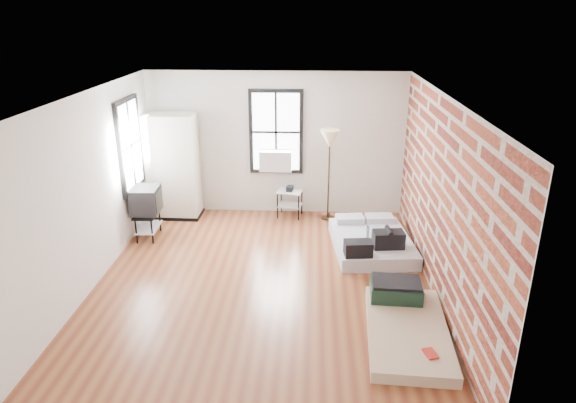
# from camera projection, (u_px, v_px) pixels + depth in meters

# --- Properties ---
(ground) EXTENTS (6.00, 6.00, 0.00)m
(ground) POSITION_uv_depth(u_px,v_px,m) (263.00, 285.00, 7.69)
(ground) COLOR maroon
(ground) RESTS_ON ground
(room_shell) EXTENTS (5.02, 6.02, 2.80)m
(room_shell) POSITION_uv_depth(u_px,v_px,m) (279.00, 167.00, 7.41)
(room_shell) COLOR silver
(room_shell) RESTS_ON ground
(mattress_main) EXTENTS (1.43, 1.84, 0.55)m
(mattress_main) POSITION_uv_depth(u_px,v_px,m) (371.00, 241.00, 8.77)
(mattress_main) COLOR silver
(mattress_main) RESTS_ON ground
(mattress_bare) EXTENTS (1.10, 1.93, 0.40)m
(mattress_bare) POSITION_uv_depth(u_px,v_px,m) (404.00, 320.00, 6.60)
(mattress_bare) COLOR tan
(mattress_bare) RESTS_ON ground
(wardrobe) EXTENTS (1.04, 0.61, 2.04)m
(wardrobe) POSITION_uv_depth(u_px,v_px,m) (172.00, 167.00, 9.90)
(wardrobe) COLOR black
(wardrobe) RESTS_ON ground
(side_table) EXTENTS (0.54, 0.46, 0.63)m
(side_table) POSITION_uv_depth(u_px,v_px,m) (290.00, 196.00, 10.07)
(side_table) COLOR black
(side_table) RESTS_ON ground
(floor_lamp) EXTENTS (0.38, 0.38, 1.78)m
(floor_lamp) POSITION_uv_depth(u_px,v_px,m) (330.00, 143.00, 9.58)
(floor_lamp) COLOR #332411
(floor_lamp) RESTS_ON ground
(tv_stand) EXTENTS (0.49, 0.68, 0.94)m
(tv_stand) POSITION_uv_depth(u_px,v_px,m) (146.00, 202.00, 9.07)
(tv_stand) COLOR black
(tv_stand) RESTS_ON ground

